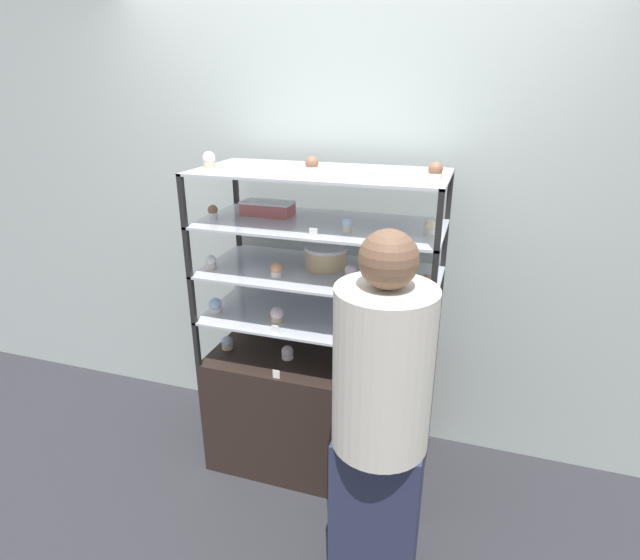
# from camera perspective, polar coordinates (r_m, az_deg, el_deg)

# --- Properties ---
(ground_plane) EXTENTS (20.00, 20.00, 0.00)m
(ground_plane) POSITION_cam_1_polar(r_m,az_deg,el_deg) (3.06, -0.00, -19.74)
(ground_plane) COLOR #2D2D33
(back_wall) EXTENTS (8.00, 0.05, 2.60)m
(back_wall) POSITION_cam_1_polar(r_m,az_deg,el_deg) (2.80, 2.66, 6.66)
(back_wall) COLOR #A8B2AD
(back_wall) RESTS_ON ground_plane
(display_base) EXTENTS (1.17, 0.55, 0.67)m
(display_base) POSITION_cam_1_polar(r_m,az_deg,el_deg) (2.85, -0.00, -14.67)
(display_base) COLOR black
(display_base) RESTS_ON ground_plane
(display_riser_lower) EXTENTS (1.17, 0.55, 0.24)m
(display_riser_lower) POSITION_cam_1_polar(r_m,az_deg,el_deg) (2.56, -0.00, -4.37)
(display_riser_lower) COLOR black
(display_riser_lower) RESTS_ON display_base
(display_riser_middle) EXTENTS (1.17, 0.55, 0.24)m
(display_riser_middle) POSITION_cam_1_polar(r_m,az_deg,el_deg) (2.46, -0.00, 0.76)
(display_riser_middle) COLOR black
(display_riser_middle) RESTS_ON display_riser_lower
(display_riser_upper) EXTENTS (1.17, 0.55, 0.24)m
(display_riser_upper) POSITION_cam_1_polar(r_m,az_deg,el_deg) (2.39, -0.00, 6.26)
(display_riser_upper) COLOR black
(display_riser_upper) RESTS_ON display_riser_middle
(display_riser_top) EXTENTS (1.17, 0.55, 0.24)m
(display_riser_top) POSITION_cam_1_polar(r_m,az_deg,el_deg) (2.34, -0.00, 12.05)
(display_riser_top) COLOR black
(display_riser_top) RESTS_ON display_riser_upper
(layer_cake_centerpiece) EXTENTS (0.21, 0.21, 0.11)m
(layer_cake_centerpiece) POSITION_cam_1_polar(r_m,az_deg,el_deg) (2.49, 0.69, 2.67)
(layer_cake_centerpiece) COLOR #DBBC84
(layer_cake_centerpiece) RESTS_ON display_riser_middle
(sheet_cake_frosted) EXTENTS (0.26, 0.12, 0.07)m
(sheet_cake_frosted) POSITION_cam_1_polar(r_m,az_deg,el_deg) (2.54, -6.01, 8.17)
(sheet_cake_frosted) COLOR #C66660
(sheet_cake_frosted) RESTS_ON display_riser_upper
(cupcake_0) EXTENTS (0.06, 0.06, 0.07)m
(cupcake_0) POSITION_cam_1_polar(r_m,az_deg,el_deg) (2.78, -10.57, -7.08)
(cupcake_0) COLOR #CCB28C
(cupcake_0) RESTS_ON display_base
(cupcake_1) EXTENTS (0.06, 0.06, 0.07)m
(cupcake_1) POSITION_cam_1_polar(r_m,az_deg,el_deg) (2.65, -3.74, -8.28)
(cupcake_1) COLOR white
(cupcake_1) RESTS_ON display_base
(cupcake_2) EXTENTS (0.06, 0.06, 0.07)m
(cupcake_2) POSITION_cam_1_polar(r_m,az_deg,el_deg) (2.50, 2.85, -10.24)
(cupcake_2) COLOR #CCB28C
(cupcake_2) RESTS_ON display_base
(cupcake_3) EXTENTS (0.06, 0.06, 0.07)m
(cupcake_3) POSITION_cam_1_polar(r_m,az_deg,el_deg) (2.47, 10.72, -11.06)
(cupcake_3) COLOR beige
(cupcake_3) RESTS_ON display_base
(price_tag_0) EXTENTS (0.04, 0.00, 0.04)m
(price_tag_0) POSITION_cam_1_polar(r_m,az_deg,el_deg) (2.49, -5.02, -10.67)
(price_tag_0) COLOR white
(price_tag_0) RESTS_ON display_base
(cupcake_4) EXTENTS (0.07, 0.07, 0.08)m
(cupcake_4) POSITION_cam_1_polar(r_m,az_deg,el_deg) (2.64, -11.90, -2.86)
(cupcake_4) COLOR white
(cupcake_4) RESTS_ON display_riser_lower
(cupcake_5) EXTENTS (0.07, 0.07, 0.08)m
(cupcake_5) POSITION_cam_1_polar(r_m,az_deg,el_deg) (2.49, -4.95, -3.98)
(cupcake_5) COLOR #CCB28C
(cupcake_5) RESTS_ON display_riser_lower
(cupcake_6) EXTENTS (0.07, 0.07, 0.08)m
(cupcake_6) POSITION_cam_1_polar(r_m,az_deg,el_deg) (2.39, 2.72, -5.05)
(cupcake_6) COLOR beige
(cupcake_6) RESTS_ON display_riser_lower
(cupcake_7) EXTENTS (0.07, 0.07, 0.08)m
(cupcake_7) POSITION_cam_1_polar(r_m,az_deg,el_deg) (2.39, 11.87, -5.44)
(cupcake_7) COLOR beige
(cupcake_7) RESTS_ON display_riser_lower
(price_tag_1) EXTENTS (0.04, 0.00, 0.04)m
(price_tag_1) POSITION_cam_1_polar(r_m,az_deg,el_deg) (2.37, -5.14, -5.67)
(price_tag_1) COLOR white
(price_tag_1) RESTS_ON display_riser_lower
(cupcake_8) EXTENTS (0.06, 0.06, 0.07)m
(cupcake_8) POSITION_cam_1_polar(r_m,az_deg,el_deg) (2.54, -12.38, 2.01)
(cupcake_8) COLOR beige
(cupcake_8) RESTS_ON display_riser_middle
(cupcake_9) EXTENTS (0.06, 0.06, 0.07)m
(cupcake_9) POSITION_cam_1_polar(r_m,az_deg,el_deg) (2.38, -4.99, 1.15)
(cupcake_9) COLOR white
(cupcake_9) RESTS_ON display_riser_middle
(cupcake_10) EXTENTS (0.06, 0.06, 0.07)m
(cupcake_10) POSITION_cam_1_polar(r_m,az_deg,el_deg) (2.35, 3.50, 0.89)
(cupcake_10) COLOR beige
(cupcake_10) RESTS_ON display_riser_middle
(cupcake_11) EXTENTS (0.06, 0.06, 0.07)m
(cupcake_11) POSITION_cam_1_polar(r_m,az_deg,el_deg) (2.27, 12.11, -0.24)
(cupcake_11) COLOR #CCB28C
(cupcake_11) RESTS_ON display_riser_middle
(price_tag_2) EXTENTS (0.04, 0.00, 0.04)m
(price_tag_2) POSITION_cam_1_polar(r_m,az_deg,el_deg) (2.14, 6.98, -1.65)
(price_tag_2) COLOR white
(price_tag_2) RESTS_ON display_riser_middle
(cupcake_12) EXTENTS (0.05, 0.05, 0.07)m
(cupcake_12) POSITION_cam_1_polar(r_m,az_deg,el_deg) (2.52, -12.15, 7.64)
(cupcake_12) COLOR white
(cupcake_12) RESTS_ON display_riser_upper
(cupcake_13) EXTENTS (0.05, 0.05, 0.07)m
(cupcake_13) POSITION_cam_1_polar(r_m,az_deg,el_deg) (2.23, 3.13, 6.36)
(cupcake_13) COLOR beige
(cupcake_13) RESTS_ON display_riser_upper
(cupcake_14) EXTENTS (0.05, 0.05, 0.07)m
(cupcake_14) POSITION_cam_1_polar(r_m,az_deg,el_deg) (2.23, 12.40, 5.89)
(cupcake_14) COLOR white
(cupcake_14) RESTS_ON display_riser_upper
(price_tag_3) EXTENTS (0.04, 0.00, 0.04)m
(price_tag_3) POSITION_cam_1_polar(r_m,az_deg,el_deg) (2.13, -0.77, 5.38)
(price_tag_3) COLOR white
(price_tag_3) RESTS_ON display_riser_upper
(cupcake_15) EXTENTS (0.06, 0.06, 0.08)m
(cupcake_15) POSITION_cam_1_polar(r_m,az_deg,el_deg) (2.48, -12.57, 13.27)
(cupcake_15) COLOR #CCB28C
(cupcake_15) RESTS_ON display_riser_top
(cupcake_16) EXTENTS (0.06, 0.06, 0.08)m
(cupcake_16) POSITION_cam_1_polar(r_m,az_deg,el_deg) (2.25, -0.95, 12.99)
(cupcake_16) COLOR beige
(cupcake_16) RESTS_ON display_riser_top
(cupcake_17) EXTENTS (0.06, 0.06, 0.08)m
(cupcake_17) POSITION_cam_1_polar(r_m,az_deg,el_deg) (2.13, 13.04, 11.99)
(cupcake_17) COLOR beige
(cupcake_17) RESTS_ON display_riser_top
(price_tag_4) EXTENTS (0.04, 0.00, 0.04)m
(price_tag_4) POSITION_cam_1_polar(r_m,az_deg,el_deg) (2.01, 5.88, 11.48)
(price_tag_4) COLOR white
(price_tag_4) RESTS_ON display_riser_top
(customer_figure) EXTENTS (0.37, 0.37, 1.57)m
(customer_figure) POSITION_cam_1_polar(r_m,az_deg,el_deg) (1.96, 6.90, -15.26)
(customer_figure) COLOR #282D47
(customer_figure) RESTS_ON ground_plane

